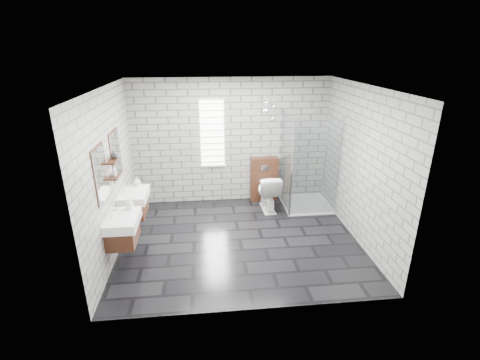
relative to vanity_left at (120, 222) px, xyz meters
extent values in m
cube|color=black|center=(1.91, 0.55, -0.77)|extent=(4.20, 3.60, 0.02)
cube|color=white|center=(1.91, 0.55, 1.95)|extent=(4.20, 3.60, 0.02)
cube|color=#989893|center=(1.91, 2.36, 0.59)|extent=(4.20, 0.02, 2.70)
cube|color=#989893|center=(1.91, -1.26, 0.59)|extent=(4.20, 0.02, 2.70)
cube|color=#989893|center=(-0.20, 0.55, 0.59)|extent=(0.02, 3.60, 2.70)
cube|color=#989893|center=(4.02, 0.55, 0.59)|extent=(0.02, 3.60, 2.70)
cube|color=#452315|center=(0.02, 0.00, -0.21)|extent=(0.42, 0.62, 0.30)
cube|color=silver|center=(0.22, 0.00, -0.18)|extent=(0.02, 0.35, 0.01)
cube|color=white|center=(0.04, 0.00, 0.02)|extent=(0.47, 0.70, 0.15)
cylinder|color=silver|center=(-0.11, 0.00, 0.15)|extent=(0.04, 0.04, 0.12)
cylinder|color=silver|center=(-0.06, 0.00, 0.20)|extent=(0.10, 0.02, 0.02)
cube|color=white|center=(-0.17, 0.00, 0.79)|extent=(0.03, 0.55, 0.80)
cube|color=#452315|center=(-0.19, 0.00, 0.79)|extent=(0.01, 0.59, 0.84)
cube|color=#452315|center=(0.02, 0.97, -0.21)|extent=(0.42, 0.62, 0.30)
cube|color=silver|center=(0.22, 0.97, -0.18)|extent=(0.02, 0.35, 0.01)
cube|color=white|center=(0.04, 0.97, 0.02)|extent=(0.47, 0.70, 0.15)
cylinder|color=silver|center=(-0.11, 0.97, 0.15)|extent=(0.04, 0.04, 0.12)
cylinder|color=silver|center=(-0.06, 0.97, 0.20)|extent=(0.10, 0.02, 0.02)
cube|color=white|center=(-0.17, 0.97, 0.79)|extent=(0.03, 0.55, 0.80)
cube|color=#452315|center=(-0.19, 0.97, 0.79)|extent=(0.01, 0.59, 0.84)
cube|color=#452315|center=(-0.12, 0.50, 0.56)|extent=(0.14, 0.30, 0.03)
cube|color=#452315|center=(-0.12, 0.50, 0.82)|extent=(0.14, 0.30, 0.03)
cube|color=white|center=(1.51, 2.33, 0.79)|extent=(0.50, 0.02, 1.40)
cube|color=white|center=(1.51, 2.32, 1.51)|extent=(0.56, 0.04, 0.04)
cube|color=white|center=(1.51, 2.32, 0.07)|extent=(0.56, 0.04, 0.04)
cube|color=white|center=(1.51, 2.31, 0.16)|extent=(0.48, 0.01, 0.02)
cube|color=white|center=(1.51, 2.31, 0.30)|extent=(0.48, 0.01, 0.02)
cube|color=white|center=(1.51, 2.31, 0.44)|extent=(0.48, 0.01, 0.02)
cube|color=white|center=(1.51, 2.31, 0.58)|extent=(0.48, 0.01, 0.02)
cube|color=white|center=(1.51, 2.31, 0.72)|extent=(0.48, 0.01, 0.02)
cube|color=white|center=(1.51, 2.31, 0.86)|extent=(0.48, 0.01, 0.02)
cube|color=white|center=(1.51, 2.31, 1.00)|extent=(0.48, 0.01, 0.02)
cube|color=white|center=(1.51, 2.31, 1.14)|extent=(0.48, 0.01, 0.02)
cube|color=white|center=(1.51, 2.31, 1.28)|extent=(0.48, 0.01, 0.03)
cube|color=white|center=(1.51, 2.31, 1.42)|extent=(0.48, 0.01, 0.03)
cube|color=#452315|center=(2.63, 2.25, -0.26)|extent=(0.60, 0.20, 1.00)
cube|color=silver|center=(2.63, 2.14, 0.04)|extent=(0.18, 0.01, 0.12)
cube|color=white|center=(3.51, 1.85, -0.73)|extent=(1.00, 1.00, 0.06)
cube|color=silver|center=(3.51, 1.36, 0.27)|extent=(1.00, 0.01, 2.00)
cube|color=silver|center=(3.02, 1.85, 0.27)|extent=(0.01, 1.00, 2.00)
cube|color=silver|center=(3.02, 1.36, 0.27)|extent=(0.03, 0.03, 2.00)
cube|color=silver|center=(3.99, 1.36, 0.27)|extent=(0.03, 0.03, 2.00)
cylinder|color=silver|center=(3.95, 2.05, 0.34)|extent=(0.02, 0.02, 1.80)
cylinder|color=silver|center=(3.87, 2.05, 1.26)|extent=(0.14, 0.14, 0.02)
sphere|color=silver|center=(2.58, 1.83, 1.34)|extent=(0.09, 0.09, 0.09)
cylinder|color=silver|center=(2.58, 1.83, 1.66)|extent=(0.01, 0.01, 0.56)
sphere|color=silver|center=(2.72, 1.91, 1.16)|extent=(0.09, 0.09, 0.09)
cylinder|color=silver|center=(2.72, 1.91, 1.58)|extent=(0.01, 0.01, 0.74)
sphere|color=silver|center=(2.61, 1.99, 1.48)|extent=(0.09, 0.09, 0.09)
cylinder|color=silver|center=(2.61, 1.99, 1.73)|extent=(0.01, 0.01, 0.42)
sphere|color=silver|center=(2.56, 1.95, 1.33)|extent=(0.09, 0.09, 0.09)
cylinder|color=silver|center=(2.56, 1.95, 1.66)|extent=(0.01, 0.01, 0.57)
sphere|color=silver|center=(2.76, 1.98, 1.39)|extent=(0.09, 0.09, 0.09)
cylinder|color=silver|center=(2.76, 1.98, 1.69)|extent=(0.01, 0.01, 0.51)
imported|color=white|center=(2.63, 1.77, -0.37)|extent=(0.47, 0.79, 0.78)
imported|color=#B2B2B2|center=(0.12, 0.24, 0.19)|extent=(0.11, 0.11, 0.20)
imported|color=#B2B2B2|center=(0.06, 1.27, 0.18)|extent=(0.16, 0.16, 0.17)
imported|color=#B2B2B2|center=(-0.11, 0.49, 0.67)|extent=(0.09, 0.09, 0.19)
imported|color=#B2B2B2|center=(-0.11, 0.59, 0.90)|extent=(0.14, 0.14, 0.11)
camera|label=1|loc=(1.33, -4.91, 2.53)|focal=26.00mm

